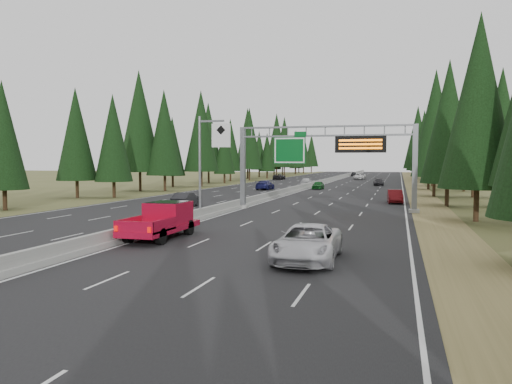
# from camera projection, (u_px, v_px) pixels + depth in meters

# --- Properties ---
(road) EXTENTS (32.00, 260.00, 0.08)m
(road) POSITION_uv_depth(u_px,v_px,m) (315.00, 186.00, 91.66)
(road) COLOR black
(road) RESTS_ON ground
(shoulder_right) EXTENTS (3.60, 260.00, 0.06)m
(shoulder_right) POSITION_uv_depth(u_px,v_px,m) (416.00, 188.00, 86.76)
(shoulder_right) COLOR olive
(shoulder_right) RESTS_ON ground
(shoulder_left) EXTENTS (3.60, 260.00, 0.06)m
(shoulder_left) POSITION_uv_depth(u_px,v_px,m) (224.00, 185.00, 96.56)
(shoulder_left) COLOR #4D5427
(shoulder_left) RESTS_ON ground
(median_barrier) EXTENTS (0.70, 260.00, 0.85)m
(median_barrier) POSITION_uv_depth(u_px,v_px,m) (315.00, 184.00, 91.64)
(median_barrier) COLOR gray
(median_barrier) RESTS_ON road
(sign_gantry) EXTENTS (16.75, 0.98, 7.80)m
(sign_gantry) POSITION_uv_depth(u_px,v_px,m) (332.00, 154.00, 45.60)
(sign_gantry) COLOR slate
(sign_gantry) RESTS_ON road
(hov_sign_pole) EXTENTS (2.80, 0.50, 8.00)m
(hov_sign_pole) POSITION_uv_depth(u_px,v_px,m) (207.00, 160.00, 38.41)
(hov_sign_pole) COLOR slate
(hov_sign_pole) RESTS_ON road
(tree_row_right) EXTENTS (12.51, 241.08, 18.94)m
(tree_row_right) POSITION_uv_depth(u_px,v_px,m) (448.00, 131.00, 76.67)
(tree_row_right) COLOR black
(tree_row_right) RESTS_ON ground
(tree_row_left) EXTENTS (11.22, 243.00, 18.88)m
(tree_row_left) POSITION_uv_depth(u_px,v_px,m) (180.00, 134.00, 87.00)
(tree_row_left) COLOR black
(tree_row_left) RESTS_ON ground
(silver_minivan) EXTENTS (2.84, 5.95, 1.64)m
(silver_minivan) POSITION_uv_depth(u_px,v_px,m) (307.00, 243.00, 22.66)
(silver_minivan) COLOR silver
(silver_minivan) RESTS_ON road
(red_pickup) EXTENTS (2.30, 6.44, 2.10)m
(red_pickup) POSITION_uv_depth(u_px,v_px,m) (165.00, 218.00, 29.62)
(red_pickup) COLOR black
(red_pickup) RESTS_ON road
(car_ahead_green) EXTENTS (1.66, 3.94, 1.33)m
(car_ahead_green) POSITION_uv_depth(u_px,v_px,m) (318.00, 185.00, 80.91)
(car_ahead_green) COLOR #12501B
(car_ahead_green) RESTS_ON road
(car_ahead_dkred) EXTENTS (1.83, 4.49, 1.45)m
(car_ahead_dkred) POSITION_uv_depth(u_px,v_px,m) (395.00, 196.00, 54.04)
(car_ahead_dkred) COLOR #5F0D11
(car_ahead_dkred) RESTS_ON road
(car_ahead_dkgrey) EXTENTS (2.12, 4.64, 1.32)m
(car_ahead_dkgrey) POSITION_uv_depth(u_px,v_px,m) (379.00, 182.00, 92.79)
(car_ahead_dkgrey) COLOR black
(car_ahead_dkgrey) RESTS_ON road
(car_ahead_white) EXTENTS (2.86, 5.81, 1.58)m
(car_ahead_white) POSITION_uv_depth(u_px,v_px,m) (360.00, 176.00, 124.45)
(car_ahead_white) COLOR silver
(car_ahead_white) RESTS_ON road
(car_ahead_far) EXTENTS (1.54, 3.76, 1.28)m
(car_ahead_far) POSITION_uv_depth(u_px,v_px,m) (354.00, 174.00, 152.76)
(car_ahead_far) COLOR black
(car_ahead_far) RESTS_ON road
(car_onc_near) EXTENTS (1.87, 4.59, 1.48)m
(car_onc_near) POSITION_uv_depth(u_px,v_px,m) (186.00, 200.00, 49.34)
(car_onc_near) COLOR black
(car_onc_near) RESTS_ON road
(car_onc_blue) EXTENTS (2.18, 5.17, 1.49)m
(car_onc_blue) POSITION_uv_depth(u_px,v_px,m) (265.00, 185.00, 79.80)
(car_onc_blue) COLOR #16184E
(car_onc_blue) RESTS_ON road
(car_onc_white) EXTENTS (1.85, 4.50, 1.53)m
(car_onc_white) POSITION_uv_depth(u_px,v_px,m) (307.00, 182.00, 92.21)
(car_onc_white) COLOR #BDBDBD
(car_onc_white) RESTS_ON road
(car_onc_far) EXTENTS (2.71, 5.46, 1.49)m
(car_onc_far) POSITION_uv_depth(u_px,v_px,m) (279.00, 177.00, 123.50)
(car_onc_far) COLOR black
(car_onc_far) RESTS_ON road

